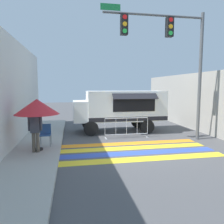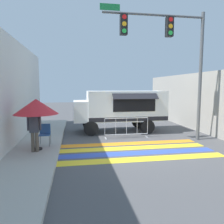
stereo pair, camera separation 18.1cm
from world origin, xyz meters
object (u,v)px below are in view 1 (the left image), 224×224
Objects in this scene: folding_chair at (45,133)px; barricade_front at (127,128)px; vendor_person at (35,128)px; traffic_signal_pole at (170,46)px; food_truck at (118,107)px; patio_umbrella at (37,107)px.

barricade_front is at bearing 21.46° from folding_chair.
vendor_person is 4.82m from barricade_front.
traffic_signal_pole is 7.13m from vendor_person.
vendor_person is at bearing -167.70° from traffic_signal_pole.
vendor_person is 0.71× the size of barricade_front.
food_truck is 5.85× the size of folding_chair.
food_truck is at bearing 42.55° from patio_umbrella.
barricade_front is (3.95, 1.30, -0.17)m from folding_chair.
food_truck is at bearing 125.28° from traffic_signal_pole.
food_truck reaches higher than patio_umbrella.
food_truck is at bearing 30.06° from vendor_person.
food_truck is 5.57m from patio_umbrella.
folding_chair is at bearing -176.68° from traffic_signal_pole.
traffic_signal_pole is 6.91× the size of folding_chair.
folding_chair is (-3.89, -3.06, -0.78)m from food_truck.
patio_umbrella reaches higher than vendor_person.
traffic_signal_pole is at bearing 9.80° from patio_umbrella.
vendor_person is at bearing -151.51° from barricade_front.
patio_umbrella is 1.25× the size of vendor_person.
traffic_signal_pole is 7.00m from folding_chair.
patio_umbrella is 2.24× the size of folding_chair.
vendor_person is (-6.07, -1.32, -3.51)m from traffic_signal_pole.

